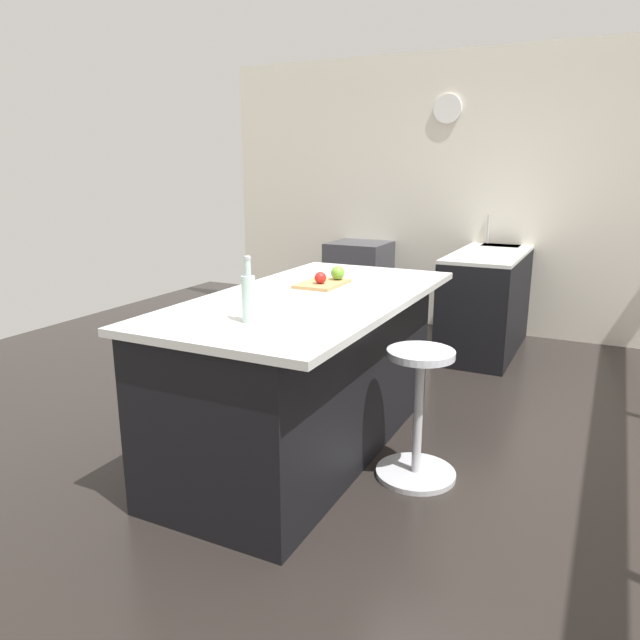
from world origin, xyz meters
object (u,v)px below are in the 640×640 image
at_px(cutting_board, 322,284).
at_px(apple_green, 338,273).
at_px(apple_red, 320,278).
at_px(oven_range, 359,283).
at_px(stool_by_window, 418,418).
at_px(water_bottle, 248,297).
at_px(kitchen_island, 305,372).

relative_size(cutting_board, apple_green, 4.16).
bearing_deg(apple_red, oven_range, -162.27).
xyz_separation_m(cutting_board, apple_green, (-0.12, 0.05, 0.05)).
bearing_deg(oven_range, stool_by_window, 28.24).
distance_m(oven_range, water_bottle, 3.74).
bearing_deg(stool_by_window, oven_range, -151.76).
bearing_deg(cutting_board, water_bottle, 5.15).
height_order(kitchen_island, cutting_board, cutting_board).
bearing_deg(oven_range, cutting_board, 17.82).
height_order(oven_range, kitchen_island, kitchen_island).
xyz_separation_m(apple_green, water_bottle, (1.07, 0.04, 0.06)).
bearing_deg(water_bottle, oven_range, -165.45).
relative_size(oven_range, kitchen_island, 0.41).
height_order(stool_by_window, cutting_board, cutting_board).
distance_m(apple_red, water_bottle, 0.91).
relative_size(cutting_board, apple_red, 4.96).
bearing_deg(stool_by_window, kitchen_island, -93.93).
bearing_deg(stool_by_window, cutting_board, -113.78).
distance_m(cutting_board, apple_red, 0.07).
xyz_separation_m(cutting_board, apple_red, (0.05, 0.01, 0.05)).
height_order(oven_range, stool_by_window, oven_range).
bearing_deg(kitchen_island, cutting_board, -175.13).
height_order(oven_range, cutting_board, cutting_board).
relative_size(kitchen_island, apple_green, 24.95).
distance_m(oven_range, apple_green, 2.71).
bearing_deg(water_bottle, apple_red, -175.23).
bearing_deg(cutting_board, apple_green, 156.29).
relative_size(oven_range, cutting_board, 2.46).
bearing_deg(kitchen_island, apple_red, -176.72).
xyz_separation_m(kitchen_island, water_bottle, (0.68, 0.06, 0.59)).
relative_size(cutting_board, water_bottle, 1.15).
height_order(apple_red, water_bottle, water_bottle).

